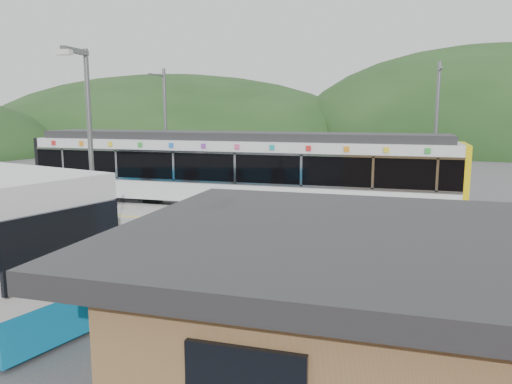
# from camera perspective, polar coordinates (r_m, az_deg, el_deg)

# --- Properties ---
(ground) EXTENTS (120.00, 120.00, 0.00)m
(ground) POSITION_cam_1_polar(r_m,az_deg,el_deg) (17.96, -2.22, -6.08)
(ground) COLOR #4C4C4F
(ground) RESTS_ON ground
(hills) EXTENTS (146.00, 149.00, 26.00)m
(hills) POSITION_cam_1_polar(r_m,az_deg,el_deg) (22.21, 17.70, -3.53)
(hills) COLOR #1E3D19
(hills) RESTS_ON ground
(platform) EXTENTS (26.00, 3.20, 0.30)m
(platform) POSITION_cam_1_polar(r_m,az_deg,el_deg) (20.98, 0.66, -3.40)
(platform) COLOR #9E9E99
(platform) RESTS_ON ground
(yellow_line) EXTENTS (26.00, 0.10, 0.01)m
(yellow_line) POSITION_cam_1_polar(r_m,az_deg,el_deg) (19.73, -0.37, -3.76)
(yellow_line) COLOR yellow
(yellow_line) RESTS_ON platform
(train) EXTENTS (20.44, 3.01, 3.74)m
(train) POSITION_cam_1_polar(r_m,az_deg,el_deg) (23.82, -2.36, 2.78)
(train) COLOR black
(train) RESTS_ON ground
(catenary_mast_west) EXTENTS (0.18, 1.80, 7.00)m
(catenary_mast_west) POSITION_cam_1_polar(r_m,az_deg,el_deg) (27.97, -10.34, 6.86)
(catenary_mast_west) COLOR slate
(catenary_mast_west) RESTS_ON ground
(catenary_mast_east) EXTENTS (0.18, 1.80, 7.00)m
(catenary_mast_east) POSITION_cam_1_polar(r_m,az_deg,el_deg) (25.03, 19.84, 6.20)
(catenary_mast_east) COLOR slate
(catenary_mast_east) RESTS_ON ground
(station_shelter) EXTENTS (9.20, 6.20, 3.00)m
(station_shelter) POSITION_cam_1_polar(r_m,az_deg,el_deg) (8.07, 18.75, -14.59)
(station_shelter) COLOR olive
(station_shelter) RESTS_ON ground
(lamp_post) EXTENTS (0.36, 1.10, 6.24)m
(lamp_post) POSITION_cam_1_polar(r_m,az_deg,el_deg) (13.06, -18.66, 4.24)
(lamp_post) COLOR slate
(lamp_post) RESTS_ON ground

